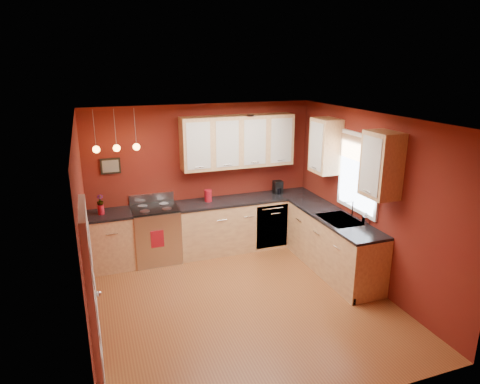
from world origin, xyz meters
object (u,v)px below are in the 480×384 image
object	(u,v)px
red_canister	(208,196)
gas_range	(156,234)
sink	(340,221)
soap_pump	(366,218)
coffee_maker	(278,188)

from	to	relation	value
red_canister	gas_range	bearing A→B (deg)	-176.99
sink	soap_pump	size ratio (longest dim) A/B	3.85
gas_range	sink	bearing A→B (deg)	-29.78
sink	coffee_maker	size ratio (longest dim) A/B	2.98
gas_range	soap_pump	distance (m)	3.44
coffee_maker	red_canister	bearing A→B (deg)	179.11
red_canister	coffee_maker	world-z (taller)	coffee_maker
sink	soap_pump	world-z (taller)	sink
red_canister	coffee_maker	size ratio (longest dim) A/B	0.87
sink	soap_pump	xyz separation A→B (m)	(0.25, -0.31, 0.12)
gas_range	coffee_maker	world-z (taller)	coffee_maker
red_canister	sink	bearing A→B (deg)	-42.72
sink	soap_pump	distance (m)	0.41
red_canister	soap_pump	xyz separation A→B (m)	(1.93, -1.86, -0.01)
gas_range	coffee_maker	xyz separation A→B (m)	(2.29, 0.08, 0.57)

